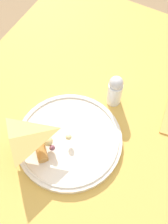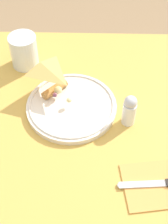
% 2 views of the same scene
% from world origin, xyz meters
% --- Properties ---
extents(ground_plane, '(6.00, 6.00, 0.00)m').
position_xyz_m(ground_plane, '(0.00, 0.00, 0.00)').
color(ground_plane, '#997A56').
extents(dining_table, '(0.95, 0.77, 0.73)m').
position_xyz_m(dining_table, '(0.00, 0.00, 0.61)').
color(dining_table, gold).
rests_on(dining_table, ground_plane).
extents(plate_pizza, '(0.26, 0.26, 0.05)m').
position_xyz_m(plate_pizza, '(0.08, -0.03, 0.75)').
color(plate_pizza, silver).
rests_on(plate_pizza, dining_table).
extents(milk_glass, '(0.09, 0.09, 0.11)m').
position_xyz_m(milk_glass, '(0.24, -0.22, 0.78)').
color(milk_glass, white).
rests_on(milk_glass, dining_table).
extents(napkin_folded, '(0.18, 0.15, 0.00)m').
position_xyz_m(napkin_folded, '(-0.14, 0.21, 0.74)').
color(napkin_folded, '#E59E4C').
rests_on(napkin_folded, dining_table).
extents(butter_knife, '(0.19, 0.03, 0.01)m').
position_xyz_m(butter_knife, '(-0.15, 0.21, 0.74)').
color(butter_knife, black).
rests_on(butter_knife, napkin_folded).
extents(salt_shaker, '(0.04, 0.04, 0.10)m').
position_xyz_m(salt_shaker, '(-0.08, 0.02, 0.78)').
color(salt_shaker, white).
rests_on(salt_shaker, dining_table).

